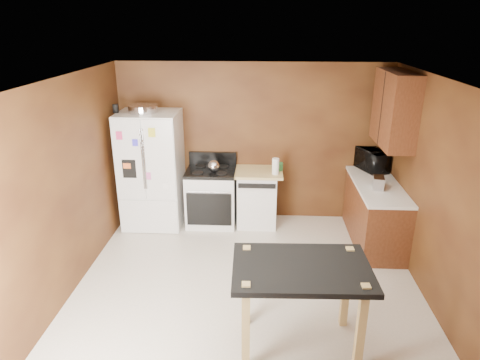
# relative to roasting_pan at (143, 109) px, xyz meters

# --- Properties ---
(floor) EXTENTS (4.50, 4.50, 0.00)m
(floor) POSITION_rel_roasting_pan_xyz_m (1.61, -1.87, -1.85)
(floor) COLOR beige
(floor) RESTS_ON ground
(ceiling) EXTENTS (4.50, 4.50, 0.00)m
(ceiling) POSITION_rel_roasting_pan_xyz_m (1.61, -1.87, 0.65)
(ceiling) COLOR white
(ceiling) RESTS_ON ground
(wall_back) EXTENTS (4.20, 0.00, 4.20)m
(wall_back) POSITION_rel_roasting_pan_xyz_m (1.61, 0.38, -0.60)
(wall_back) COLOR brown
(wall_back) RESTS_ON ground
(wall_front) EXTENTS (4.20, 0.00, 4.20)m
(wall_front) POSITION_rel_roasting_pan_xyz_m (1.61, -4.12, -0.60)
(wall_front) COLOR brown
(wall_front) RESTS_ON ground
(wall_left) EXTENTS (0.00, 4.50, 4.50)m
(wall_left) POSITION_rel_roasting_pan_xyz_m (-0.49, -1.87, -0.60)
(wall_left) COLOR brown
(wall_left) RESTS_ON ground
(wall_right) EXTENTS (0.00, 4.50, 4.50)m
(wall_right) POSITION_rel_roasting_pan_xyz_m (3.71, -1.87, -0.60)
(wall_right) COLOR brown
(wall_right) RESTS_ON ground
(roasting_pan) EXTENTS (0.43, 0.43, 0.11)m
(roasting_pan) POSITION_rel_roasting_pan_xyz_m (0.00, 0.00, 0.00)
(roasting_pan) COLOR silver
(roasting_pan) RESTS_ON refrigerator
(pen_cup) EXTENTS (0.08, 0.08, 0.12)m
(pen_cup) POSITION_rel_roasting_pan_xyz_m (-0.39, -0.05, 0.01)
(pen_cup) COLOR black
(pen_cup) RESTS_ON refrigerator
(kettle) EXTENTS (0.18, 0.18, 0.18)m
(kettle) POSITION_rel_roasting_pan_xyz_m (1.03, -0.03, -0.86)
(kettle) COLOR silver
(kettle) RESTS_ON gas_range
(paper_towel) EXTENTS (0.13, 0.13, 0.24)m
(paper_towel) POSITION_rel_roasting_pan_xyz_m (1.97, -0.04, -0.84)
(paper_towel) COLOR white
(paper_towel) RESTS_ON dishwasher
(green_canister) EXTENTS (0.12, 0.12, 0.12)m
(green_canister) POSITION_rel_roasting_pan_xyz_m (2.03, 0.13, -0.90)
(green_canister) COLOR #3A984E
(green_canister) RESTS_ON dishwasher
(toaster) EXTENTS (0.18, 0.25, 0.17)m
(toaster) POSITION_rel_roasting_pan_xyz_m (3.36, -0.58, -0.87)
(toaster) COLOR silver
(toaster) RESTS_ON right_cabinets
(microwave) EXTENTS (0.55, 0.64, 0.30)m
(microwave) POSITION_rel_roasting_pan_xyz_m (3.45, 0.20, -0.80)
(microwave) COLOR black
(microwave) RESTS_ON right_cabinets
(refrigerator) EXTENTS (0.90, 0.80, 1.80)m
(refrigerator) POSITION_rel_roasting_pan_xyz_m (0.06, -0.00, -0.95)
(refrigerator) COLOR white
(refrigerator) RESTS_ON ground
(gas_range) EXTENTS (0.76, 0.68, 1.10)m
(gas_range) POSITION_rel_roasting_pan_xyz_m (0.97, 0.06, -1.39)
(gas_range) COLOR white
(gas_range) RESTS_ON ground
(dishwasher) EXTENTS (0.78, 0.63, 0.89)m
(dishwasher) POSITION_rel_roasting_pan_xyz_m (1.69, 0.08, -1.40)
(dishwasher) COLOR white
(dishwasher) RESTS_ON ground
(right_cabinets) EXTENTS (0.63, 1.58, 2.45)m
(right_cabinets) POSITION_rel_roasting_pan_xyz_m (3.45, -0.39, -0.95)
(right_cabinets) COLOR brown
(right_cabinets) RESTS_ON ground
(island) EXTENTS (1.33, 0.91, 0.93)m
(island) POSITION_rel_roasting_pan_xyz_m (2.16, -2.66, -1.08)
(island) COLOR black
(island) RESTS_ON ground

